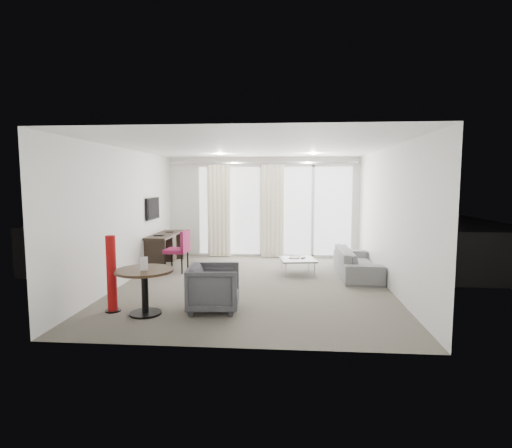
# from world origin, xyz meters

# --- Properties ---
(floor) EXTENTS (5.00, 6.00, 0.00)m
(floor) POSITION_xyz_m (0.00, 0.00, 0.00)
(floor) COLOR #5E594E
(floor) RESTS_ON ground
(ceiling) EXTENTS (5.00, 6.00, 0.00)m
(ceiling) POSITION_xyz_m (0.00, 0.00, 2.60)
(ceiling) COLOR white
(ceiling) RESTS_ON ground
(wall_left) EXTENTS (0.00, 6.00, 2.60)m
(wall_left) POSITION_xyz_m (-2.50, 0.00, 1.30)
(wall_left) COLOR silver
(wall_left) RESTS_ON ground
(wall_right) EXTENTS (0.00, 6.00, 2.60)m
(wall_right) POSITION_xyz_m (2.50, 0.00, 1.30)
(wall_right) COLOR silver
(wall_right) RESTS_ON ground
(wall_front) EXTENTS (5.00, 0.00, 2.60)m
(wall_front) POSITION_xyz_m (0.00, -3.00, 1.30)
(wall_front) COLOR silver
(wall_front) RESTS_ON ground
(window_panel) EXTENTS (4.00, 0.02, 2.38)m
(window_panel) POSITION_xyz_m (0.30, 2.98, 1.20)
(window_panel) COLOR white
(window_panel) RESTS_ON ground
(window_frame) EXTENTS (4.10, 0.06, 2.44)m
(window_frame) POSITION_xyz_m (0.30, 2.97, 1.20)
(window_frame) COLOR white
(window_frame) RESTS_ON ground
(curtain_left) EXTENTS (0.60, 0.20, 2.38)m
(curtain_left) POSITION_xyz_m (-1.15, 2.82, 1.20)
(curtain_left) COLOR #F4E9CD
(curtain_left) RESTS_ON ground
(curtain_right) EXTENTS (0.60, 0.20, 2.38)m
(curtain_right) POSITION_xyz_m (0.25, 2.82, 1.20)
(curtain_right) COLOR #F4E9CD
(curtain_right) RESTS_ON ground
(curtain_track) EXTENTS (4.80, 0.04, 0.04)m
(curtain_track) POSITION_xyz_m (0.00, 2.82, 2.45)
(curtain_track) COLOR #B2B2B7
(curtain_track) RESTS_ON ceiling
(downlight_a) EXTENTS (0.12, 0.12, 0.02)m
(downlight_a) POSITION_xyz_m (-0.90, 1.60, 2.59)
(downlight_a) COLOR #FFE0B2
(downlight_a) RESTS_ON ceiling
(downlight_b) EXTENTS (0.12, 0.12, 0.02)m
(downlight_b) POSITION_xyz_m (1.20, 1.60, 2.59)
(downlight_b) COLOR #FFE0B2
(downlight_b) RESTS_ON ceiling
(desk) EXTENTS (0.49, 1.58, 0.74)m
(desk) POSITION_xyz_m (-2.23, 1.61, 0.37)
(desk) COLOR black
(desk) RESTS_ON floor
(tv) EXTENTS (0.05, 0.80, 0.50)m
(tv) POSITION_xyz_m (-2.46, 1.45, 1.35)
(tv) COLOR black
(tv) RESTS_ON wall_left
(desk_chair) EXTENTS (0.54, 0.51, 0.91)m
(desk_chair) POSITION_xyz_m (-1.77, 0.93, 0.46)
(desk_chair) COLOR maroon
(desk_chair) RESTS_ON floor
(round_table) EXTENTS (1.05, 1.05, 0.68)m
(round_table) POSITION_xyz_m (-1.45, -1.89, 0.34)
(round_table) COLOR #322112
(round_table) RESTS_ON floor
(menu_card) EXTENTS (0.11, 0.05, 0.20)m
(menu_card) POSITION_xyz_m (-1.42, -1.97, 0.72)
(menu_card) COLOR white
(menu_card) RESTS_ON round_table
(red_lamp) EXTENTS (0.23, 0.23, 1.16)m
(red_lamp) POSITION_xyz_m (-1.99, -1.80, 0.58)
(red_lamp) COLOR #9A0D0E
(red_lamp) RESTS_ON floor
(tub_armchair) EXTENTS (0.83, 0.81, 0.70)m
(tub_armchair) POSITION_xyz_m (-0.47, -1.63, 0.35)
(tub_armchair) COLOR #3C3D41
(tub_armchair) RESTS_ON floor
(coffee_table) EXTENTS (0.83, 0.83, 0.33)m
(coffee_table) POSITION_xyz_m (0.87, 0.94, 0.16)
(coffee_table) COLOR gray
(coffee_table) RESTS_ON floor
(remote) EXTENTS (0.10, 0.15, 0.02)m
(remote) POSITION_xyz_m (0.99, 1.02, 0.36)
(remote) COLOR black
(remote) RESTS_ON coffee_table
(magazine) EXTENTS (0.26, 0.31, 0.02)m
(magazine) POSITION_xyz_m (0.81, 1.06, 0.36)
(magazine) COLOR gray
(magazine) RESTS_ON coffee_table
(sofa) EXTENTS (0.76, 1.93, 0.56)m
(sofa) POSITION_xyz_m (2.10, 0.87, 0.28)
(sofa) COLOR slate
(sofa) RESTS_ON floor
(terrace_slab) EXTENTS (5.60, 3.00, 0.12)m
(terrace_slab) POSITION_xyz_m (0.30, 4.50, -0.06)
(terrace_slab) COLOR #4D4D50
(terrace_slab) RESTS_ON ground
(rattan_chair_a) EXTENTS (0.79, 0.79, 0.89)m
(rattan_chair_a) POSITION_xyz_m (1.18, 4.44, 0.44)
(rattan_chair_a) COLOR brown
(rattan_chair_a) RESTS_ON terrace_slab
(rattan_chair_b) EXTENTS (0.76, 0.76, 0.87)m
(rattan_chair_b) POSITION_xyz_m (1.81, 4.88, 0.44)
(rattan_chair_b) COLOR brown
(rattan_chair_b) RESTS_ON terrace_slab
(rattan_table) EXTENTS (0.61, 0.61, 0.50)m
(rattan_table) POSITION_xyz_m (1.31, 4.03, 0.25)
(rattan_table) COLOR brown
(rattan_table) RESTS_ON terrace_slab
(balustrade) EXTENTS (5.50, 0.06, 1.05)m
(balustrade) POSITION_xyz_m (0.30, 5.95, 0.50)
(balustrade) COLOR #B2B2B7
(balustrade) RESTS_ON terrace_slab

